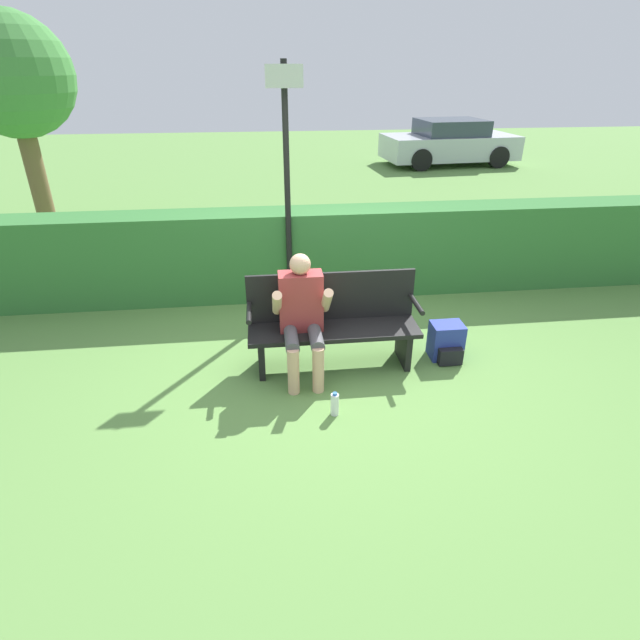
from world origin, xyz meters
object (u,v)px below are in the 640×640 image
(person_seated, at_px, (302,312))
(parked_car, at_px, (449,143))
(backpack, at_px, (446,342))
(signpost, at_px, (287,179))
(water_bottle, at_px, (335,404))
(tree, at_px, (12,79))
(park_bench, at_px, (333,322))

(person_seated, relative_size, parked_car, 0.30)
(backpack, relative_size, signpost, 0.14)
(water_bottle, height_order, tree, tree)
(backpack, height_order, water_bottle, backpack)
(person_seated, bearing_deg, water_bottle, -73.54)
(water_bottle, relative_size, tree, 0.07)
(person_seated, height_order, water_bottle, person_seated)
(person_seated, xyz_separation_m, water_bottle, (0.22, -0.74, -0.55))
(water_bottle, distance_m, tree, 7.21)
(signpost, bearing_deg, backpack, -44.70)
(park_bench, bearing_deg, tree, 133.96)
(person_seated, bearing_deg, tree, 130.91)
(park_bench, height_order, parked_car, parked_car)
(person_seated, height_order, signpost, signpost)
(park_bench, bearing_deg, water_bottle, -96.62)
(park_bench, height_order, water_bottle, park_bench)
(backpack, relative_size, tree, 0.11)
(park_bench, bearing_deg, person_seated, -157.44)
(person_seated, distance_m, backpack, 1.59)
(park_bench, relative_size, tree, 0.48)
(backpack, distance_m, parked_car, 11.65)
(person_seated, xyz_separation_m, backpack, (1.51, 0.09, -0.48))
(parked_car, bearing_deg, signpost, -124.70)
(park_bench, distance_m, person_seated, 0.40)
(water_bottle, relative_size, parked_car, 0.06)
(park_bench, xyz_separation_m, backpack, (1.19, -0.05, -0.28))
(park_bench, relative_size, backpack, 4.43)
(water_bottle, bearing_deg, signpost, 95.84)
(parked_car, xyz_separation_m, tree, (-9.38, -6.47, 1.94))
(backpack, relative_size, water_bottle, 1.67)
(person_seated, bearing_deg, parked_car, 63.94)
(park_bench, bearing_deg, backpack, -2.29)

